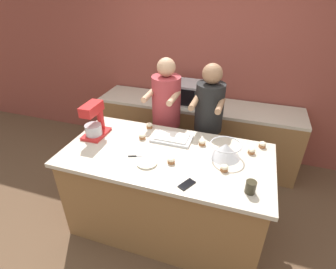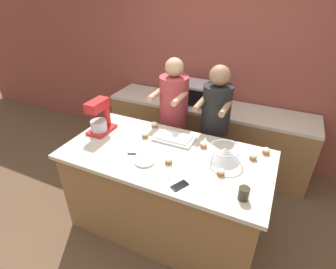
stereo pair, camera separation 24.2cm
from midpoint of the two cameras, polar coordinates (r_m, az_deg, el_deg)
ground_plane at (r=3.12m, az=1.93°, el=-18.75°), size 16.00×16.00×0.00m
back_wall at (r=3.80m, az=12.83°, el=14.37°), size 10.00×0.06×2.70m
island_counter at (r=2.78m, az=2.11°, el=-12.29°), size 1.97×0.99×0.96m
back_counter at (r=3.84m, az=10.06°, el=0.14°), size 2.80×0.60×0.90m
person_left at (r=3.22m, az=3.37°, el=2.72°), size 0.35×0.51×1.65m
person_right at (r=3.09m, az=12.20°, el=0.76°), size 0.34×0.50×1.63m
stand_mixer at (r=2.82m, az=-12.26°, el=3.47°), size 0.20×0.30×0.36m
mixing_bowl at (r=2.42m, az=15.12°, el=-4.17°), size 0.29×0.29×0.14m
baking_tray at (r=2.67m, az=3.93°, el=-0.88°), size 0.41×0.24×0.04m
microwave_oven at (r=3.61m, az=8.68°, el=8.74°), size 0.55×0.39×0.28m
cell_phone at (r=2.12m, az=5.88°, el=-11.10°), size 0.13×0.16×0.01m
drinking_glass at (r=2.09m, az=19.44°, el=-12.15°), size 0.08×0.08×0.10m
small_plate at (r=2.36m, az=-2.20°, el=-5.93°), size 0.19×0.19×0.02m
knife at (r=2.46m, az=-3.86°, el=-4.37°), size 0.21×0.09×0.01m
cupcake_0 at (r=2.59m, az=10.42°, el=-2.21°), size 0.07×0.07×0.06m
cupcake_1 at (r=2.67m, az=23.05°, el=-3.36°), size 0.07×0.07×0.06m
cupcake_2 at (r=2.34m, az=3.10°, el=-5.73°), size 0.07×0.07×0.06m
cupcake_3 at (r=2.89m, az=-0.62°, el=2.12°), size 0.07×0.07×0.06m
cupcake_4 at (r=2.71m, az=-2.47°, el=-0.11°), size 0.07×0.07×0.06m
cupcake_5 at (r=2.54m, az=20.69°, el=-4.56°), size 0.07×0.07×0.06m
cupcake_6 at (r=2.28m, az=14.48°, el=-7.98°), size 0.07×0.07×0.06m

